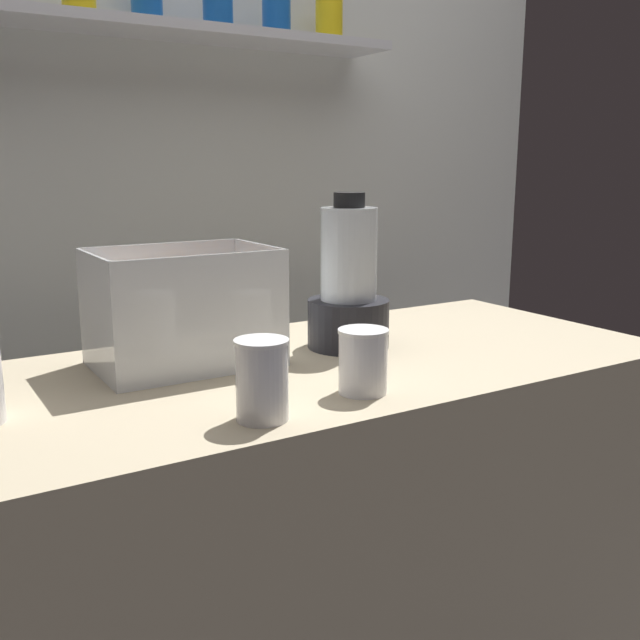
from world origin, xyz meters
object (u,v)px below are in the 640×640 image
carrot_display_bin (187,328)px  juice_cup_orange_middle (363,365)px  juice_cup_beet_left (262,384)px  blender_pitcher (349,289)px

carrot_display_bin → juice_cup_orange_middle: size_ratio=3.03×
juice_cup_beet_left → juice_cup_orange_middle: 0.20m
juice_cup_beet_left → carrot_display_bin: bearing=86.8°
blender_pitcher → juice_cup_beet_left: blender_pitcher is taller
juice_cup_beet_left → juice_cup_orange_middle: bearing=7.8°
juice_cup_beet_left → juice_cup_orange_middle: size_ratio=1.13×
carrot_display_bin → blender_pitcher: bearing=-9.2°
blender_pitcher → juice_cup_beet_left: 0.46m
carrot_display_bin → juice_cup_orange_middle: (0.18, -0.32, -0.02)m
blender_pitcher → juice_cup_beet_left: (-0.35, -0.30, -0.07)m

